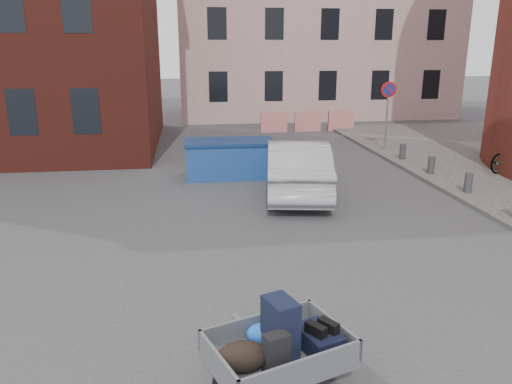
{
  "coord_description": "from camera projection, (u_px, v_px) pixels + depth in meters",
  "views": [
    {
      "loc": [
        -1.7,
        -9.08,
        4.03
      ],
      "look_at": [
        -0.33,
        0.89,
        1.1
      ],
      "focal_mm": 35.0,
      "sensor_mm": 36.0,
      "label": 1
    }
  ],
  "objects": [
    {
      "name": "ground",
      "position": [
        278.0,
        256.0,
        9.98
      ],
      "size": [
        120.0,
        120.0,
        0.0
      ],
      "primitive_type": "plane",
      "color": "#38383A",
      "rests_on": "ground"
    },
    {
      "name": "bicycle",
      "position": [
        512.0,
        156.0,
        16.2
      ],
      "size": [
        2.04,
        1.27,
        1.01
      ],
      "primitive_type": "imported",
      "rotation": [
        0.0,
        0.0,
        1.91
      ],
      "color": "black",
      "rests_on": "sidewalk"
    },
    {
      "name": "no_parking_sign",
      "position": [
        388.0,
        101.0,
        19.23
      ],
      "size": [
        0.6,
        0.09,
        2.65
      ],
      "color": "gray",
      "rests_on": "sidewalk"
    },
    {
      "name": "trailer",
      "position": [
        278.0,
        348.0,
        5.89
      ],
      "size": [
        1.88,
        1.98,
        1.2
      ],
      "rotation": [
        0.0,
        0.0,
        0.35
      ],
      "color": "black",
      "rests_on": "ground"
    },
    {
      "name": "dumpster",
      "position": [
        229.0,
        158.0,
        15.98
      ],
      "size": [
        2.85,
        1.5,
        1.19
      ],
      "rotation": [
        0.0,
        0.0,
        -0.01
      ],
      "color": "#1E4591",
      "rests_on": "ground"
    },
    {
      "name": "bollards",
      "position": [
        468.0,
        183.0,
        13.89
      ],
      "size": [
        0.22,
        9.02,
        0.55
      ],
      "color": "#3A3A3D",
      "rests_on": "sidewalk"
    },
    {
      "name": "barriers",
      "position": [
        308.0,
        121.0,
        24.66
      ],
      "size": [
        4.7,
        0.18,
        1.0
      ],
      "color": "red",
      "rests_on": "ground"
    },
    {
      "name": "silver_car",
      "position": [
        297.0,
        167.0,
        14.04
      ],
      "size": [
        2.4,
        4.94,
        1.56
      ],
      "primitive_type": "imported",
      "rotation": [
        0.0,
        0.0,
        2.98
      ],
      "color": "#A2A3A9",
      "rests_on": "ground"
    }
  ]
}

